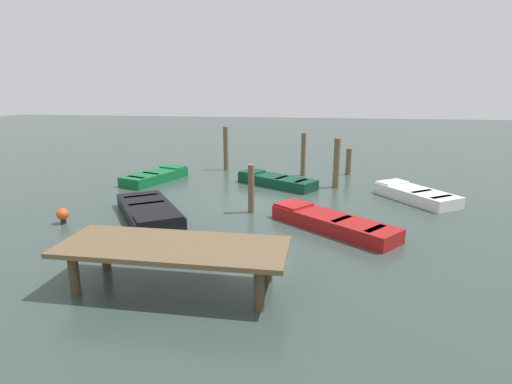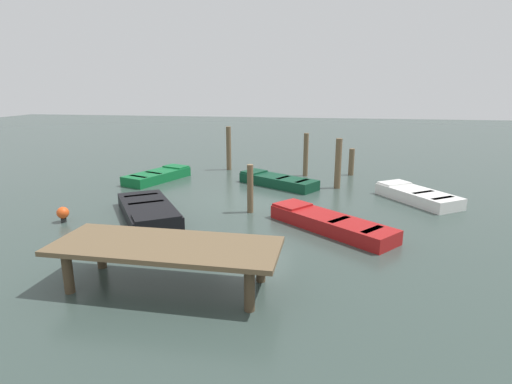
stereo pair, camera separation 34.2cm
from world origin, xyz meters
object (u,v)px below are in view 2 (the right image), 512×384
rowboat_white (417,195)px  mooring_piling_mid_left (250,189)px  rowboat_black (148,210)px  mooring_piling_far_right (351,162)px  mooring_piling_near_right (229,148)px  rowboat_dark_green (278,181)px  dock_segment (166,249)px  marker_buoy (63,213)px  rowboat_green (158,176)px  mooring_piling_far_left (306,155)px  rowboat_red (330,223)px  mooring_piling_near_left (338,164)px

rowboat_white → mooring_piling_mid_left: bearing=77.6°
rowboat_black → mooring_piling_far_right: mooring_piling_far_right is taller
mooring_piling_near_right → rowboat_dark_green: bearing=133.3°
dock_segment → marker_buoy: (4.70, -3.40, -0.55)m
rowboat_dark_green → mooring_piling_mid_left: 3.88m
rowboat_white → rowboat_dark_green: same height
rowboat_green → dock_segment: bearing=-135.2°
rowboat_dark_green → marker_buoy: marker_buoy is taller
dock_segment → mooring_piling_far_left: bearing=-100.1°
rowboat_white → dock_segment: bearing=105.6°
rowboat_red → mooring_piling_near_right: bearing=-19.1°
dock_segment → marker_buoy: dock_segment is taller
mooring_piling_near_right → mooring_piling_near_left: bearing=150.7°
rowboat_green → mooring_piling_near_left: size_ratio=1.66×
mooring_piling_far_left → marker_buoy: 10.55m
rowboat_red → mooring_piling_mid_left: bearing=13.0°
rowboat_dark_green → marker_buoy: size_ratio=7.22×
rowboat_black → mooring_piling_near_left: 7.74m
rowboat_green → mooring_piling_near_left: bearing=-69.6°
rowboat_black → mooring_piling_mid_left: bearing=74.4°
dock_segment → rowboat_red: 5.30m
mooring_piling_near_left → mooring_piling_far_left: 2.57m
dock_segment → mooring_piling_near_left: mooring_piling_near_left is taller
rowboat_black → mooring_piling_far_left: mooring_piling_far_left is taller
mooring_piling_near_right → marker_buoy: size_ratio=4.41×
rowboat_red → mooring_piling_far_right: 7.88m
rowboat_black → marker_buoy: marker_buoy is taller
mooring_piling_mid_left → rowboat_dark_green: bearing=-96.5°
mooring_piling_far_right → rowboat_green: bearing=17.5°
rowboat_white → mooring_piling_near_right: bearing=26.3°
rowboat_red → mooring_piling_near_left: 5.19m
rowboat_dark_green → mooring_piling_far_right: size_ratio=2.82×
dock_segment → rowboat_white: (-6.38, -7.73, -0.61)m
dock_segment → rowboat_red: dock_segment is taller
rowboat_red → rowboat_green: (7.43, -5.16, 0.00)m
rowboat_red → rowboat_black: same height
rowboat_black → mooring_piling_near_left: (-5.96, -4.88, 0.79)m
mooring_piling_near_left → mooring_piling_near_right: bearing=-29.3°
mooring_piling_near_left → rowboat_green: bearing=-0.3°
rowboat_dark_green → marker_buoy: (5.85, 5.79, 0.07)m
dock_segment → mooring_piling_near_right: 12.25m
dock_segment → mooring_piling_near_right: mooring_piling_near_right is taller
rowboat_red → dock_segment: bearing=90.7°
mooring_piling_mid_left → marker_buoy: 5.79m
dock_segment → rowboat_green: size_ratio=1.39×
mooring_piling_far_left → mooring_piling_mid_left: bearing=76.4°
rowboat_black → marker_buoy: (2.32, 0.94, 0.07)m
rowboat_white → mooring_piling_near_left: bearing=27.1°
mooring_piling_far_right → mooring_piling_near_right: (5.88, -0.23, 0.44)m
rowboat_red → mooring_piling_far_right: bearing=-57.6°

